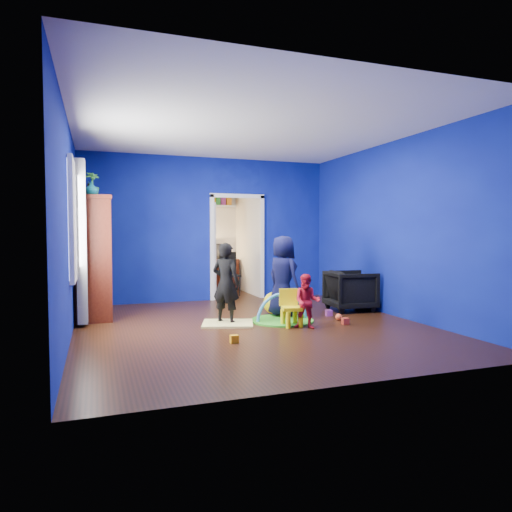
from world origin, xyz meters
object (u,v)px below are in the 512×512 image
object	(u,v)px
study_desk	(219,275)
tv_armoire	(93,258)
toddler_red	(307,301)
kid_chair	(292,310)
child_navy	(283,276)
armchair	(351,290)
folding_chair	(230,275)
vase	(92,189)
child_black	(226,283)
crt_tv	(96,255)
play_mat	(282,320)
hopper_ball	(275,303)

from	to	relation	value
study_desk	tv_armoire	bearing A→B (deg)	-135.76
toddler_red	kid_chair	xyz separation A→B (m)	(-0.15, 0.20, -0.14)
child_navy	study_desk	xyz separation A→B (m)	(-0.12, 3.70, -0.29)
armchair	folding_chair	distance (m)	2.97
child_navy	armchair	bearing A→B (deg)	-101.51
child_navy	vase	size ratio (longest dim) A/B	6.41
toddler_red	kid_chair	bearing A→B (deg)	156.51
child_black	toddler_red	size ratio (longest dim) A/B	1.56
kid_chair	folding_chair	xyz separation A→B (m)	(0.06, 3.51, 0.21)
vase	folding_chair	world-z (taller)	vase
toddler_red	vase	size ratio (longest dim) A/B	3.79
child_black	crt_tv	bearing A→B (deg)	12.71
toddler_red	study_desk	xyz separation A→B (m)	(-0.09, 4.67, -0.02)
play_mat	study_desk	size ratio (longest dim) A/B	1.11
vase	child_navy	bearing A→B (deg)	-12.62
play_mat	folding_chair	size ratio (longest dim) A/B	1.06
tv_armoire	crt_tv	bearing A→B (deg)	0.00
child_navy	vase	distance (m)	3.32
hopper_ball	crt_tv	bearing A→B (deg)	166.04
toddler_red	play_mat	bearing A→B (deg)	131.72
child_black	play_mat	distance (m)	1.07
child_black	hopper_ball	world-z (taller)	child_black
toddler_red	folding_chair	distance (m)	3.71
vase	folding_chair	xyz separation A→B (m)	(2.82, 2.09, -1.60)
kid_chair	folding_chair	world-z (taller)	folding_chair
child_navy	tv_armoire	world-z (taller)	tv_armoire
play_mat	folding_chair	world-z (taller)	folding_chair
child_navy	play_mat	distance (m)	0.76
kid_chair	folding_chair	bearing A→B (deg)	102.60
vase	play_mat	world-z (taller)	vase
vase	crt_tv	size ratio (longest dim) A/B	0.30
crt_tv	folding_chair	size ratio (longest dim) A/B	0.76
child_black	crt_tv	xyz separation A→B (m)	(-1.87, 1.16, 0.40)
toddler_red	vase	distance (m)	3.73
toddler_red	crt_tv	world-z (taller)	crt_tv
folding_chair	hopper_ball	bearing A→B (deg)	-88.42
armchair	vase	xyz separation A→B (m)	(-4.32, 0.48, 1.71)
armchair	hopper_ball	xyz separation A→B (m)	(-1.43, 0.07, -0.16)
study_desk	child_black	bearing A→B (deg)	-103.12
child_navy	kid_chair	xyz separation A→B (m)	(-0.18, -0.76, -0.42)
armchair	child_black	world-z (taller)	child_black
toddler_red	study_desk	world-z (taller)	toddler_red
toddler_red	folding_chair	bearing A→B (deg)	121.04
kid_chair	play_mat	world-z (taller)	kid_chair
child_navy	toddler_red	bearing A→B (deg)	159.29
vase	hopper_ball	bearing A→B (deg)	-8.04
folding_chair	play_mat	bearing A→B (deg)	-90.76
toddler_red	kid_chair	world-z (taller)	toddler_red
armchair	toddler_red	size ratio (longest dim) A/B	0.99
child_black	play_mat	world-z (taller)	child_black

